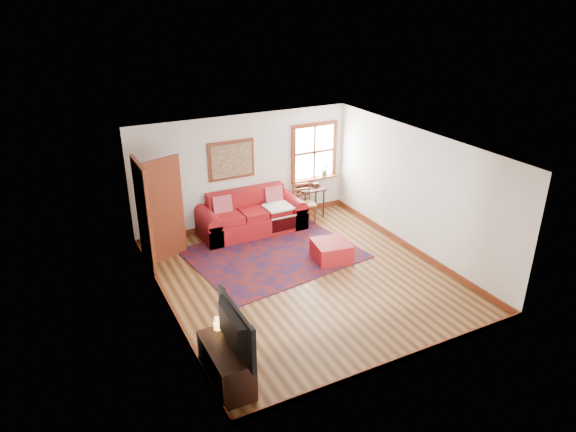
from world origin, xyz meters
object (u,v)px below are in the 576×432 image
red_leather_sofa (251,218)px  ladder_back_chair (303,201)px  red_ottoman (331,251)px  side_table (311,193)px  media_cabinet (226,365)px

red_leather_sofa → ladder_back_chair: size_ratio=2.35×
red_ottoman → ladder_back_chair: ladder_back_chair is taller
ladder_back_chair → red_ottoman: bearing=-101.4°
red_ottoman → ladder_back_chair: 1.89m
side_table → ladder_back_chair: 0.41m
red_leather_sofa → red_ottoman: size_ratio=3.42×
red_leather_sofa → side_table: 1.59m
side_table → media_cabinet: (-3.76, -4.38, -0.30)m
red_ottoman → ladder_back_chair: size_ratio=0.69×
side_table → ladder_back_chair: bearing=-144.6°
red_ottoman → side_table: bearing=80.6°
red_leather_sofa → media_cabinet: bearing=-117.3°
red_leather_sofa → side_table: (1.56, 0.11, 0.28)m
red_leather_sofa → media_cabinet: red_leather_sofa is taller
red_leather_sofa → media_cabinet: 4.80m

